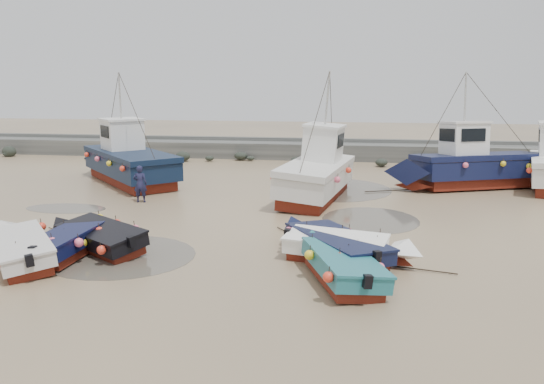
{
  "coord_description": "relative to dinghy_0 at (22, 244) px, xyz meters",
  "views": [
    {
      "loc": [
        3.15,
        -17.72,
        5.73
      ],
      "look_at": [
        -0.01,
        2.8,
        1.4
      ],
      "focal_mm": 35.0,
      "sensor_mm": 36.0,
      "label": 1
    }
  ],
  "objects": [
    {
      "name": "ground",
      "position": [
        7.46,
        2.58,
        -0.54
      ],
      "size": [
        120.0,
        120.0,
        0.0
      ],
      "primitive_type": "plane",
      "color": "tan",
      "rests_on": "ground"
    },
    {
      "name": "seawall",
      "position": [
        7.51,
        24.58,
        0.09
      ],
      "size": [
        60.0,
        4.92,
        1.5
      ],
      "color": "#63635F",
      "rests_on": "ground"
    },
    {
      "name": "puddle_a",
      "position": [
        2.97,
        0.87,
        -0.54
      ],
      "size": [
        5.1,
        5.1,
        0.01
      ],
      "primitive_type": "cylinder",
      "color": "#554E43",
      "rests_on": "ground"
    },
    {
      "name": "puddle_b",
      "position": [
        11.43,
        6.96,
        -0.54
      ],
      "size": [
        4.08,
        4.08,
        0.01
      ],
      "primitive_type": "cylinder",
      "color": "#554E43",
      "rests_on": "ground"
    },
    {
      "name": "puddle_c",
      "position": [
        -2.42,
        6.9,
        -0.54
      ],
      "size": [
        3.82,
        3.82,
        0.01
      ],
      "primitive_type": "cylinder",
      "color": "#554E43",
      "rests_on": "ground"
    },
    {
      "name": "puddle_d",
      "position": [
        9.54,
        13.3,
        -0.54
      ],
      "size": [
        6.42,
        6.42,
        0.01
      ],
      "primitive_type": "cylinder",
      "color": "#554E43",
      "rests_on": "ground"
    },
    {
      "name": "dinghy_0",
      "position": [
        0.0,
        0.0,
        0.0
      ],
      "size": [
        4.72,
        5.4,
        1.43
      ],
      "rotation": [
        0.0,
        0.0,
        0.7
      ],
      "color": "maroon",
      "rests_on": "ground"
    },
    {
      "name": "dinghy_1",
      "position": [
        1.29,
        0.94,
        0.01
      ],
      "size": [
        2.07,
        5.76,
        1.43
      ],
      "rotation": [
        0.0,
        0.0,
        -0.02
      ],
      "color": "maroon",
      "rests_on": "ground"
    },
    {
      "name": "dinghy_2",
      "position": [
        10.26,
        -0.09,
        0.01
      ],
      "size": [
        2.98,
        5.68,
        1.43
      ],
      "rotation": [
        0.0,
        0.0,
        0.35
      ],
      "color": "maroon",
      "rests_on": "ground"
    },
    {
      "name": "dinghy_4",
      "position": [
        1.85,
        1.58,
        0.01
      ],
      "size": [
        5.37,
        3.86,
        1.43
      ],
      "rotation": [
        0.0,
        0.0,
        0.99
      ],
      "color": "maroon",
      "rests_on": "ground"
    },
    {
      "name": "dinghy_5",
      "position": [
        10.52,
        1.45,
        0.02
      ],
      "size": [
        5.47,
        2.52,
        1.43
      ],
      "rotation": [
        0.0,
        0.0,
        -1.8
      ],
      "color": "maroon",
      "rests_on": "ground"
    },
    {
      "name": "dinghy_6",
      "position": [
        9.97,
        1.86,
        0.0
      ],
      "size": [
        4.37,
        5.62,
        1.43
      ],
      "rotation": [
        0.0,
        0.0,
        0.62
      ],
      "color": "maroon",
      "rests_on": "ground"
    },
    {
      "name": "cabin_boat_0",
      "position": [
        -2.42,
        13.76,
        0.76
      ],
      "size": [
        8.87,
        9.3,
        6.22
      ],
      "rotation": [
        0.0,
        0.0,
        0.75
      ],
      "color": "maroon",
      "rests_on": "ground"
    },
    {
      "name": "cabin_boat_1",
      "position": [
        8.89,
        11.22,
        0.79
      ],
      "size": [
        3.92,
        10.36,
        6.22
      ],
      "rotation": [
        0.0,
        0.0,
        -0.17
      ],
      "color": "maroon",
      "rests_on": "ground"
    },
    {
      "name": "cabin_boat_2",
      "position": [
        16.9,
        14.75,
        0.8
      ],
      "size": [
        9.96,
        5.35,
        6.22
      ],
      "rotation": [
        0.0,
        0.0,
        1.94
      ],
      "color": "maroon",
      "rests_on": "ground"
    },
    {
      "name": "person",
      "position": [
        0.51,
        8.68,
        -0.54
      ],
      "size": [
        0.7,
        0.51,
        1.8
      ],
      "primitive_type": "imported",
      "rotation": [
        0.0,
        0.0,
        3.26
      ],
      "color": "#191A37",
      "rests_on": "ground"
    }
  ]
}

